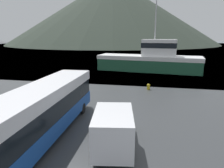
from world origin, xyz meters
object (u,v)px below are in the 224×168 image
object	(u,v)px
tour_bus	(42,110)
fishing_boat	(150,59)
small_boat	(143,60)
delivery_van	(113,128)

from	to	relation	value
tour_bus	fishing_boat	distance (m)	28.28
fishing_boat	small_boat	xyz separation A→B (m)	(-2.02, 13.66, -1.75)
fishing_boat	small_boat	world-z (taller)	fishing_boat
tour_bus	fishing_boat	xyz separation A→B (m)	(6.47, 27.52, 0.30)
tour_bus	fishing_boat	world-z (taller)	fishing_boat
small_boat	fishing_boat	bearing A→B (deg)	-31.75
delivery_van	small_boat	distance (m)	41.46
small_boat	tour_bus	bearing A→B (deg)	-46.34
delivery_van	small_boat	xyz separation A→B (m)	(-0.24, 41.45, -0.79)
tour_bus	delivery_van	world-z (taller)	tour_bus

